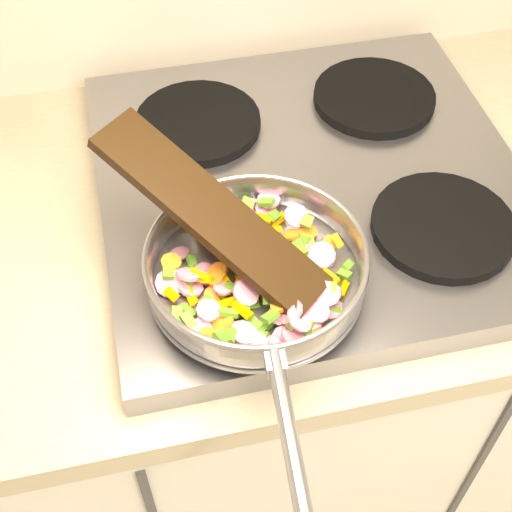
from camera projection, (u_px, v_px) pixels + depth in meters
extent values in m
cube|color=#939399|center=(311.00, 185.00, 1.03)|extent=(0.60, 0.60, 0.04)
cylinder|color=black|center=(235.00, 262.00, 0.90)|extent=(0.19, 0.19, 0.02)
cylinder|color=black|center=(443.00, 226.00, 0.94)|extent=(0.19, 0.19, 0.02)
cylinder|color=black|center=(198.00, 122.00, 1.08)|extent=(0.19, 0.19, 0.02)
cylinder|color=black|center=(374.00, 97.00, 1.11)|extent=(0.19, 0.19, 0.02)
cylinder|color=#9E9EA5|center=(256.00, 279.00, 0.87)|extent=(0.26, 0.26, 0.01)
torus|color=#9E9EA5|center=(256.00, 265.00, 0.85)|extent=(0.30, 0.30, 0.05)
torus|color=#9E9EA5|center=(256.00, 254.00, 0.83)|extent=(0.27, 0.27, 0.01)
cylinder|color=#9E9EA5|center=(289.00, 435.00, 0.69)|extent=(0.03, 0.19, 0.02)
cube|color=#9E9EA5|center=(275.00, 362.00, 0.75)|extent=(0.02, 0.03, 0.02)
cube|color=#ECA600|center=(204.00, 278.00, 0.84)|extent=(0.02, 0.02, 0.02)
cube|color=#589226|center=(278.00, 243.00, 0.89)|extent=(0.02, 0.01, 0.01)
cube|color=#ECA600|center=(224.00, 303.00, 0.82)|extent=(0.03, 0.01, 0.01)
cube|color=#ECA600|center=(242.00, 310.00, 0.81)|extent=(0.02, 0.03, 0.02)
cylinder|color=#BD1255|center=(179.00, 254.00, 0.89)|extent=(0.03, 0.03, 0.01)
cylinder|color=#BD1255|center=(254.00, 346.00, 0.79)|extent=(0.05, 0.05, 0.02)
cylinder|color=orange|center=(311.00, 322.00, 0.81)|extent=(0.03, 0.03, 0.02)
cube|color=#589226|center=(234.00, 289.00, 0.84)|extent=(0.02, 0.03, 0.01)
cube|color=#589226|center=(327.00, 281.00, 0.85)|extent=(0.02, 0.03, 0.02)
cube|color=#589226|center=(258.00, 254.00, 0.89)|extent=(0.01, 0.02, 0.01)
cube|color=#ECA600|center=(252.00, 289.00, 0.85)|extent=(0.02, 0.02, 0.02)
cube|color=#ECA600|center=(288.00, 308.00, 0.83)|extent=(0.01, 0.03, 0.01)
cube|color=#ECA600|center=(274.00, 231.00, 0.90)|extent=(0.02, 0.01, 0.01)
cube|color=#ECA600|center=(276.00, 291.00, 0.83)|extent=(0.02, 0.01, 0.02)
cube|color=#589226|center=(244.00, 306.00, 0.82)|extent=(0.02, 0.02, 0.01)
cylinder|color=#BD1255|center=(269.00, 200.00, 0.92)|extent=(0.03, 0.03, 0.01)
cylinder|color=orange|center=(227.00, 235.00, 0.89)|extent=(0.03, 0.02, 0.02)
cylinder|color=orange|center=(206.00, 335.00, 0.80)|extent=(0.03, 0.03, 0.01)
cylinder|color=orange|center=(204.00, 229.00, 0.91)|extent=(0.03, 0.04, 0.03)
cylinder|color=#BD1255|center=(322.00, 255.00, 0.87)|extent=(0.04, 0.04, 0.02)
cube|color=#589226|center=(321.00, 298.00, 0.84)|extent=(0.02, 0.02, 0.01)
cylinder|color=orange|center=(216.00, 277.00, 0.85)|extent=(0.03, 0.03, 0.02)
cylinder|color=#BD1255|center=(190.00, 287.00, 0.85)|extent=(0.04, 0.05, 0.02)
cube|color=#589226|center=(300.00, 247.00, 0.87)|extent=(0.02, 0.02, 0.02)
cube|color=#589226|center=(169.00, 263.00, 0.86)|extent=(0.02, 0.02, 0.01)
cylinder|color=orange|center=(255.00, 249.00, 0.87)|extent=(0.02, 0.02, 0.01)
cube|color=#ECA600|center=(257.00, 238.00, 0.88)|extent=(0.02, 0.01, 0.02)
cube|color=#ECA600|center=(343.00, 289.00, 0.85)|extent=(0.02, 0.02, 0.01)
cube|color=#ECA600|center=(250.00, 256.00, 0.87)|extent=(0.02, 0.02, 0.01)
cylinder|color=#BD1255|center=(192.00, 285.00, 0.86)|extent=(0.04, 0.05, 0.04)
cylinder|color=#BD1255|center=(327.00, 294.00, 0.82)|extent=(0.03, 0.03, 0.02)
cylinder|color=#BD1255|center=(289.00, 292.00, 0.83)|extent=(0.04, 0.04, 0.01)
cylinder|color=orange|center=(253.00, 278.00, 0.86)|extent=(0.03, 0.03, 0.01)
cube|color=#589226|center=(188.00, 320.00, 0.81)|extent=(0.02, 0.02, 0.02)
cube|color=#589226|center=(219.00, 247.00, 0.88)|extent=(0.02, 0.02, 0.01)
cube|color=#589226|center=(345.00, 274.00, 0.85)|extent=(0.02, 0.02, 0.01)
cylinder|color=orange|center=(200.00, 276.00, 0.86)|extent=(0.03, 0.02, 0.02)
cube|color=#ECA600|center=(198.00, 275.00, 0.84)|extent=(0.02, 0.02, 0.01)
cylinder|color=#BD1255|center=(328.00, 294.00, 0.84)|extent=(0.04, 0.04, 0.02)
cylinder|color=#BD1255|center=(188.00, 275.00, 0.84)|extent=(0.04, 0.04, 0.02)
cylinder|color=orange|center=(245.00, 285.00, 0.84)|extent=(0.04, 0.03, 0.02)
cylinder|color=#BD1255|center=(217.00, 220.00, 0.90)|extent=(0.04, 0.04, 0.02)
cube|color=#589226|center=(293.00, 323.00, 0.80)|extent=(0.02, 0.02, 0.01)
cylinder|color=#BD1255|center=(330.00, 307.00, 0.83)|extent=(0.04, 0.04, 0.02)
cylinder|color=orange|center=(280.00, 281.00, 0.85)|extent=(0.03, 0.03, 0.03)
cylinder|color=orange|center=(233.00, 224.00, 0.91)|extent=(0.03, 0.03, 0.02)
cube|color=#ECA600|center=(285.00, 277.00, 0.85)|extent=(0.02, 0.03, 0.01)
cylinder|color=#BD1255|center=(244.00, 332.00, 0.79)|extent=(0.04, 0.04, 0.01)
cube|color=#589226|center=(262.00, 220.00, 0.92)|extent=(0.02, 0.02, 0.01)
cylinder|color=#BD1255|center=(301.00, 332.00, 0.80)|extent=(0.03, 0.03, 0.01)
cube|color=#589226|center=(226.00, 238.00, 0.88)|extent=(0.02, 0.02, 0.02)
cylinder|color=#BD1255|center=(231.00, 217.00, 0.92)|extent=(0.04, 0.04, 0.01)
cylinder|color=orange|center=(330.00, 243.00, 0.89)|extent=(0.03, 0.02, 0.02)
cylinder|color=#BD1255|center=(258.00, 348.00, 0.78)|extent=(0.05, 0.04, 0.04)
cube|color=#589226|center=(177.00, 314.00, 0.81)|extent=(0.02, 0.02, 0.02)
cube|color=#589226|center=(229.00, 337.00, 0.78)|extent=(0.02, 0.02, 0.02)
cube|color=#589226|center=(332.00, 313.00, 0.83)|extent=(0.02, 0.01, 0.01)
cylinder|color=#BD1255|center=(216.00, 232.00, 0.89)|extent=(0.04, 0.04, 0.02)
cylinder|color=#BD1255|center=(274.00, 278.00, 0.85)|extent=(0.03, 0.04, 0.03)
cylinder|color=#BD1255|center=(323.00, 258.00, 0.88)|extent=(0.04, 0.03, 0.02)
cube|color=#589226|center=(239.00, 227.00, 0.91)|extent=(0.02, 0.02, 0.02)
cylinder|color=#BD1255|center=(205.00, 273.00, 0.86)|extent=(0.04, 0.04, 0.01)
cylinder|color=#BD1255|center=(286.00, 267.00, 0.87)|extent=(0.03, 0.03, 0.02)
cube|color=#589226|center=(230.00, 314.00, 0.82)|extent=(0.02, 0.01, 0.01)
cube|color=#ECA600|center=(222.00, 276.00, 0.85)|extent=(0.02, 0.03, 0.01)
cube|color=#589226|center=(324.00, 245.00, 0.88)|extent=(0.02, 0.02, 0.01)
cube|color=#589226|center=(247.00, 203.00, 0.91)|extent=(0.02, 0.02, 0.02)
cylinder|color=#BD1255|center=(209.00, 310.00, 0.81)|extent=(0.04, 0.04, 0.01)
cube|color=#589226|center=(206.00, 301.00, 0.83)|extent=(0.02, 0.02, 0.02)
cube|color=#589226|center=(265.00, 326.00, 0.82)|extent=(0.03, 0.03, 0.01)
cube|color=#ECA600|center=(199.00, 215.00, 0.90)|extent=(0.03, 0.02, 0.02)
cylinder|color=#BD1255|center=(246.00, 293.00, 0.83)|extent=(0.04, 0.04, 0.02)
cylinder|color=#BD1255|center=(254.00, 252.00, 0.88)|extent=(0.04, 0.04, 0.01)
cylinder|color=#BD1255|center=(318.00, 313.00, 0.81)|extent=(0.04, 0.04, 0.01)
cylinder|color=#BD1255|center=(224.00, 287.00, 0.84)|extent=(0.03, 0.03, 0.01)
cylinder|color=#BD1255|center=(219.00, 229.00, 0.90)|extent=(0.03, 0.04, 0.02)
cylinder|color=orange|center=(245.00, 261.00, 0.87)|extent=(0.02, 0.03, 0.02)
cube|color=#589226|center=(245.00, 212.00, 0.93)|extent=(0.02, 0.02, 0.02)
cube|color=#ECA600|center=(199.00, 224.00, 0.90)|extent=(0.01, 0.02, 0.01)
cylinder|color=orange|center=(291.00, 235.00, 0.90)|extent=(0.03, 0.03, 0.01)
cube|color=#ECA600|center=(268.00, 244.00, 0.89)|extent=(0.02, 0.02, 0.01)
cube|color=#589226|center=(187.00, 311.00, 0.82)|extent=(0.02, 0.03, 0.01)
cube|color=#ECA600|center=(240.00, 265.00, 0.86)|extent=(0.02, 0.02, 0.02)
cylinder|color=#BD1255|center=(291.00, 312.00, 0.81)|extent=(0.03, 0.03, 0.02)
cylinder|color=orange|center=(171.00, 262.00, 0.85)|extent=(0.03, 0.03, 0.01)
cylinder|color=#BD1255|center=(216.00, 235.00, 0.89)|extent=(0.04, 0.04, 0.02)
cube|color=#ECA600|center=(278.00, 220.00, 0.92)|extent=(0.03, 0.02, 0.02)
cylinder|color=orange|center=(223.00, 324.00, 0.81)|extent=(0.04, 0.04, 0.02)
cylinder|color=#BD1255|center=(279.00, 315.00, 0.81)|extent=(0.04, 0.03, 0.02)
cube|color=#ECA600|center=(331.00, 277.00, 0.84)|extent=(0.02, 0.03, 0.01)
cube|color=#589226|center=(290.00, 316.00, 0.82)|extent=(0.02, 0.02, 0.01)
cube|color=#ECA600|center=(261.00, 218.00, 0.91)|extent=(0.03, 0.02, 0.01)
cube|color=#ECA600|center=(241.00, 282.00, 0.85)|extent=(0.01, 0.02, 0.01)
cylinder|color=#BD1255|center=(260.00, 273.00, 0.87)|extent=(0.03, 0.03, 0.01)
cube|color=#ECA600|center=(266.00, 250.00, 0.87)|extent=(0.01, 0.02, 0.01)
cube|color=#589226|center=(251.00, 304.00, 0.83)|extent=(0.02, 0.02, 0.02)
cylinder|color=orange|center=(295.00, 256.00, 0.87)|extent=(0.02, 0.03, 0.02)
cube|color=#ECA600|center=(338.00, 241.00, 0.87)|extent=(0.01, 0.02, 0.02)
cylinder|color=orange|center=(244.00, 343.00, 0.80)|extent=(0.03, 0.03, 0.02)
cylinder|color=orange|center=(233.00, 245.00, 0.87)|extent=(0.03, 0.03, 0.02)
cube|color=#589226|center=(280.00, 316.00, 0.82)|extent=(0.02, 0.02, 0.01)
cube|color=#ECA600|center=(297.00, 307.00, 0.83)|extent=(0.02, 0.02, 0.02)
cube|color=#589226|center=(174.00, 278.00, 0.85)|extent=(0.02, 0.03, 0.02)
cylinder|color=#BD1255|center=(212.00, 279.00, 0.86)|extent=(0.04, 0.04, 0.01)
cylinder|color=#BD1255|center=(236.00, 229.00, 0.90)|extent=(0.03, 0.04, 0.03)
cube|color=#ECA600|center=(191.00, 296.00, 0.84)|extent=(0.02, 0.03, 0.02)
cylinder|color=#BD1255|center=(309.00, 320.00, 0.81)|extent=(0.04, 0.04, 0.01)
cube|color=#ECA600|center=(177.00, 269.00, 0.86)|extent=(0.01, 0.02, 0.02)
cube|color=#589226|center=(291.00, 275.00, 0.86)|extent=(0.02, 0.02, 0.02)
cube|color=#ECA600|center=(251.00, 245.00, 0.87)|extent=(0.02, 0.03, 0.02)
cube|color=#589226|center=(303.00, 271.00, 0.86)|extent=(0.02, 0.03, 0.02)
cube|color=#589226|center=(213.00, 279.00, 0.85)|extent=(0.01, 0.02, 0.01)
cube|color=#589226|center=(270.00, 317.00, 0.80)|extent=(0.02, 0.02, 0.01)
cube|color=#589226|center=(307.00, 329.00, 0.81)|extent=(0.02, 0.02, 0.01)
cube|color=#589226|center=(221.00, 335.00, 0.79)|extent=(0.02, 0.02, 0.02)
cylinder|color=#BD1255|center=(251.00, 237.00, 0.90)|extent=(0.03, 0.03, 0.00)
cylinder|color=#BD1255|center=(297.00, 269.00, 0.86)|extent=(0.03, 0.04, 0.02)
cube|color=#589226|center=(232.00, 245.00, 0.87)|extent=(0.02, 0.03, 0.02)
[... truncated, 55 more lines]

